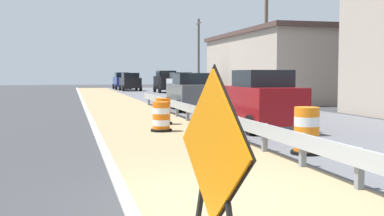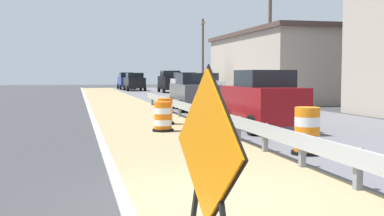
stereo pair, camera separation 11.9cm
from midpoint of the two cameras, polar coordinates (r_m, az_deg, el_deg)
ground_plane at (r=7.50m, az=2.05°, el=-10.77°), size 160.00×160.00×0.00m
median_dirt_strip at (r=7.74m, az=7.54°, el=-10.32°), size 3.92×120.00×0.01m
curb_near_edge at (r=7.26m, az=-8.06°, el=-11.29°), size 0.20×120.00×0.11m
guardrail_median at (r=10.21m, az=12.24°, el=-3.93°), size 0.18×42.54×0.71m
warning_sign_diamond at (r=5.21m, az=1.87°, el=-5.34°), size 0.29×1.76×2.03m
traffic_barrel_nearest at (r=11.87m, az=13.05°, el=-2.87°), size 0.75×0.75×1.13m
traffic_barrel_close at (r=16.16m, az=-3.84°, el=-1.20°), size 0.71×0.71×0.99m
traffic_barrel_mid at (r=18.42m, az=-3.62°, el=-0.54°), size 0.71×0.71×1.00m
car_lead_near_lane at (r=25.45m, az=-0.24°, el=1.92°), size 2.18×4.62×1.94m
car_trailing_near_lane at (r=42.48m, az=-1.35°, el=2.83°), size 2.07×4.30×2.05m
car_lead_far_lane at (r=16.66m, az=7.86°, el=0.91°), size 1.95×4.01×2.04m
car_mid_far_lane at (r=49.85m, az=-3.12°, el=3.12°), size 2.21×4.06×2.24m
car_trailing_far_lane at (r=55.24m, az=-7.35°, el=3.08°), size 2.27×4.22×2.03m
car_distant_a at (r=36.57m, az=1.09°, el=2.59°), size 2.02×4.81×1.98m
car_distant_b at (r=60.99m, az=-8.33°, el=3.18°), size 2.00×4.69×2.09m
roadside_shop_far at (r=36.77m, az=11.49°, el=4.84°), size 9.18×15.25×4.94m
utility_pole_mid at (r=34.14m, az=8.61°, el=8.80°), size 0.24×1.80×9.22m
utility_pole_far at (r=54.30m, az=0.72°, el=6.41°), size 0.24×1.80×8.01m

